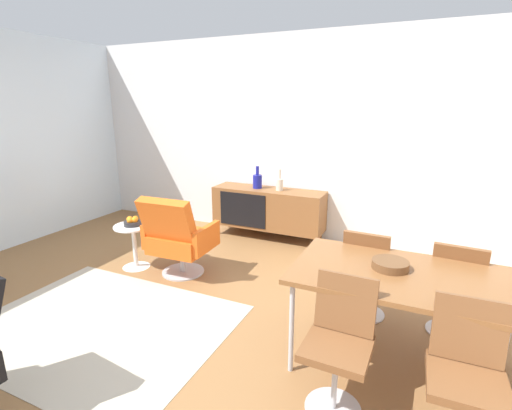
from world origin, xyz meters
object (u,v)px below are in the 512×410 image
(vase_sculptural_dark, at_px, (257,181))
(fruit_bowl, at_px, (133,222))
(dining_chair_front_right, at_px, (466,373))
(sideboard, at_px, (268,208))
(dining_table, at_px, (409,280))
(lounge_chair_red, at_px, (178,236))
(dining_chair_front_left, at_px, (339,340))
(wooden_bowl_on_table, at_px, (390,265))
(dining_chair_back_left, at_px, (367,270))
(dining_chair_back_right, at_px, (455,285))
(vase_cobalt, at_px, (280,184))
(side_table_round, at_px, (134,241))

(vase_sculptural_dark, distance_m, fruit_bowl, 1.83)
(fruit_bowl, bearing_deg, dining_chair_front_right, -18.21)
(sideboard, height_order, dining_table, dining_table)
(dining_table, relative_size, lounge_chair_red, 1.69)
(vase_sculptural_dark, relative_size, dining_chair_front_left, 0.37)
(sideboard, bearing_deg, dining_chair_front_left, -59.01)
(wooden_bowl_on_table, bearing_deg, dining_chair_front_left, -109.49)
(dining_chair_front_right, xyz_separation_m, lounge_chair_red, (-2.75, 1.14, -0.00))
(dining_chair_back_left, xyz_separation_m, dining_chair_front_right, (0.70, -1.12, 0.00))
(sideboard, xyz_separation_m, dining_chair_back_right, (2.31, -1.57, 0.03))
(dining_chair_front_left, bearing_deg, fruit_bowl, 157.45)
(lounge_chair_red, bearing_deg, dining_chair_front_right, -22.49)
(vase_cobalt, bearing_deg, lounge_chair_red, -111.25)
(dining_table, relative_size, fruit_bowl, 8.00)
(vase_cobalt, xyz_separation_m, wooden_bowl_on_table, (1.66, -2.08, -0.04))
(vase_cobalt, bearing_deg, side_table_round, -127.23)
(dining_chair_back_left, height_order, dining_chair_back_right, same)
(vase_cobalt, xyz_separation_m, side_table_round, (-1.21, -1.59, -0.49))
(sideboard, relative_size, dining_chair_front_left, 1.87)
(sideboard, distance_m, vase_cobalt, 0.41)
(dining_chair_front_left, distance_m, dining_chair_front_right, 0.70)
(dining_chair_back_left, height_order, dining_chair_front_left, same)
(dining_chair_back_right, height_order, lounge_chair_red, lounge_chair_red)
(vase_sculptural_dark, xyz_separation_m, dining_table, (2.13, -2.13, -0.13))
(dining_chair_front_right, bearing_deg, vase_cobalt, 128.54)
(dining_table, xyz_separation_m, wooden_bowl_on_table, (-0.13, 0.05, 0.07))
(sideboard, distance_m, wooden_bowl_on_table, 2.79)
(wooden_bowl_on_table, relative_size, side_table_round, 0.50)
(sideboard, xyz_separation_m, dining_chair_back_left, (1.61, -1.57, 0.03))
(dining_chair_front_right, bearing_deg, wooden_bowl_on_table, 128.37)
(dining_table, relative_size, dining_chair_back_left, 1.87)
(wooden_bowl_on_table, bearing_deg, vase_cobalt, 128.60)
(dining_chair_front_right, xyz_separation_m, side_table_round, (-3.35, 1.10, -0.15))
(dining_chair_back_left, relative_size, fruit_bowl, 4.28)
(sideboard, relative_size, wooden_bowl_on_table, 6.15)
(vase_sculptural_dark, height_order, wooden_bowl_on_table, vase_sculptural_dark)
(vase_cobalt, bearing_deg, fruit_bowl, -127.19)
(sideboard, relative_size, vase_sculptural_dark, 5.07)
(vase_cobalt, xyz_separation_m, dining_chair_front_left, (1.45, -2.69, -0.34))
(dining_chair_front_right, bearing_deg, sideboard, 130.69)
(vase_sculptural_dark, xyz_separation_m, side_table_round, (-0.87, -1.59, -0.50))
(vase_cobalt, height_order, side_table_round, vase_cobalt)
(wooden_bowl_on_table, relative_size, fruit_bowl, 1.30)
(vase_cobalt, distance_m, dining_chair_back_left, 2.16)
(wooden_bowl_on_table, relative_size, dining_chair_front_left, 0.30)
(dining_table, xyz_separation_m, dining_chair_back_right, (0.35, 0.56, -0.23))
(dining_table, relative_size, side_table_round, 3.08)
(dining_table, distance_m, dining_chair_back_right, 0.70)
(vase_sculptural_dark, distance_m, dining_chair_front_left, 3.25)
(vase_sculptural_dark, relative_size, fruit_bowl, 1.58)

